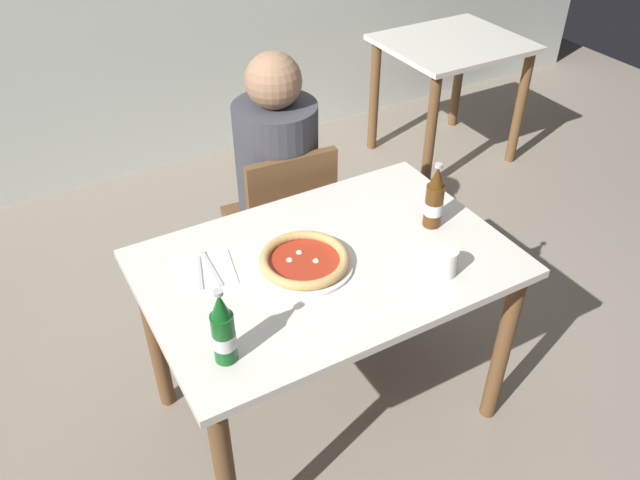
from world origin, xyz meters
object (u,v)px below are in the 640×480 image
diner_seated (279,195)px  pizza_margherita_near (304,261)px  dining_table_background (450,67)px  beer_bottle_center (434,200)px  beer_bottle_left (223,331)px  paper_cup (446,262)px  chair_behind_table (284,221)px  dining_table_main (327,286)px  napkin_with_cutlery (206,271)px

diner_seated → pizza_margherita_near: 0.71m
dining_table_background → beer_bottle_center: size_ratio=3.24×
pizza_margherita_near → beer_bottle_left: size_ratio=1.29×
paper_cup → chair_behind_table: bearing=100.1°
dining_table_main → beer_bottle_left: beer_bottle_left is taller
dining_table_background → pizza_margherita_near: (-1.75, -1.39, 0.18)m
pizza_margherita_near → napkin_with_cutlery: bearing=155.7°
dining_table_main → chair_behind_table: chair_behind_table is taller
pizza_margherita_near → dining_table_background: bearing=38.5°
diner_seated → napkin_with_cutlery: 0.75m
dining_table_main → beer_bottle_left: size_ratio=4.86×
beer_bottle_center → beer_bottle_left: bearing=-165.5°
pizza_margherita_near → paper_cup: (0.37, -0.26, 0.03)m
dining_table_background → napkin_with_cutlery: napkin_with_cutlery is taller
beer_bottle_left → beer_bottle_center: size_ratio=1.00×
diner_seated → napkin_with_cutlery: size_ratio=5.70×
beer_bottle_left → napkin_with_cutlery: size_ratio=1.16×
chair_behind_table → paper_cup: chair_behind_table is taller
pizza_margherita_near → beer_bottle_center: beer_bottle_center is taller
dining_table_background → pizza_margherita_near: bearing=-141.5°
beer_bottle_left → napkin_with_cutlery: 0.40m
beer_bottle_left → dining_table_main: bearing=27.1°
chair_behind_table → beer_bottle_left: 1.10m
chair_behind_table → paper_cup: 0.92m
napkin_with_cutlery → beer_bottle_center: bearing=-10.7°
dining_table_background → beer_bottle_left: beer_bottle_left is taller
dining_table_background → napkin_with_cutlery: bearing=-148.3°
dining_table_main → dining_table_background: bearing=40.1°
dining_table_background → chair_behind_table: bearing=-152.6°
diner_seated → napkin_with_cutlery: diner_seated is taller
pizza_margherita_near → napkin_with_cutlery: pizza_margherita_near is taller
beer_bottle_left → diner_seated: bearing=56.1°
beer_bottle_left → napkin_with_cutlery: (0.09, 0.38, -0.10)m
beer_bottle_left → beer_bottle_center: same height
beer_bottle_left → paper_cup: size_ratio=2.60×
chair_behind_table → paper_cup: bearing=104.2°
dining_table_main → chair_behind_table: (0.14, 0.61, -0.15)m
diner_seated → beer_bottle_left: size_ratio=4.89×
diner_seated → dining_table_background: 1.69m
beer_bottle_center → dining_table_background: bearing=48.5°
chair_behind_table → beer_bottle_left: size_ratio=3.44×
chair_behind_table → diner_seated: (0.01, 0.05, 0.10)m
dining_table_main → beer_bottle_center: bearing=-1.0°
beer_bottle_center → paper_cup: size_ratio=2.60×
chair_behind_table → diner_seated: diner_seated is taller
beer_bottle_center → napkin_with_cutlery: (-0.79, 0.15, -0.10)m
beer_bottle_center → napkin_with_cutlery: beer_bottle_center is taller
beer_bottle_left → beer_bottle_center: 0.91m
dining_table_main → dining_table_background: 2.18m
beer_bottle_center → diner_seated: bearing=112.5°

